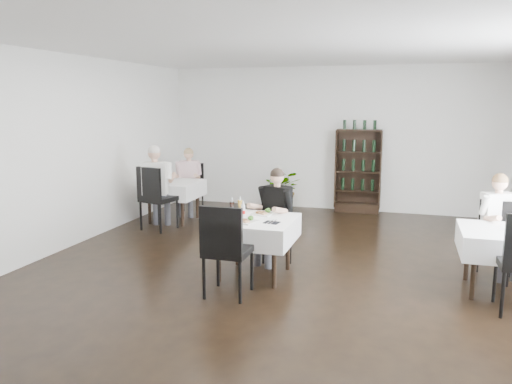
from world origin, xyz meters
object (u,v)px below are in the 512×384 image
(wine_shelf, at_px, (358,172))
(diner_main, at_px, (274,208))
(main_table, at_px, (254,230))
(potted_tree, at_px, (285,190))

(wine_shelf, bearing_deg, diner_main, -102.17)
(main_table, bearing_deg, potted_tree, 98.41)
(wine_shelf, relative_size, potted_tree, 2.08)
(main_table, distance_m, potted_tree, 4.24)
(main_table, xyz_separation_m, potted_tree, (-0.62, 4.19, -0.20))
(potted_tree, bearing_deg, diner_main, -78.60)
(wine_shelf, relative_size, diner_main, 1.29)
(main_table, distance_m, diner_main, 0.64)
(wine_shelf, bearing_deg, main_table, -101.78)
(wine_shelf, height_order, potted_tree, wine_shelf)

